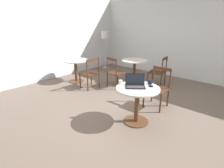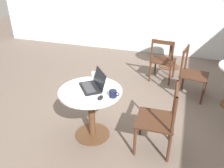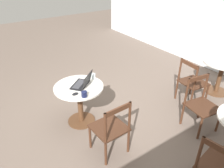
# 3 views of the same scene
# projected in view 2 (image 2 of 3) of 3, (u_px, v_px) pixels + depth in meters

# --- Properties ---
(ground_plane) EXTENTS (16.00, 16.00, 0.00)m
(ground_plane) POSITION_uv_depth(u_px,v_px,m) (116.00, 117.00, 3.40)
(ground_plane) COLOR #66564C
(wall_back) EXTENTS (9.40, 0.06, 2.70)m
(wall_back) POSITION_uv_depth(u_px,v_px,m) (156.00, 2.00, 5.50)
(wall_back) COLOR silver
(wall_back) RESTS_ON ground_plane
(cafe_table_near) EXTENTS (0.80, 0.80, 0.70)m
(cafe_table_near) POSITION_uv_depth(u_px,v_px,m) (91.00, 102.00, 2.79)
(cafe_table_near) COLOR #51331E
(cafe_table_near) RESTS_ON ground_plane
(cafe_table_far) EXTENTS (0.80, 0.80, 0.70)m
(cafe_table_far) POSITION_uv_depth(u_px,v_px,m) (172.00, 45.00, 4.96)
(cafe_table_far) COLOR #51331E
(cafe_table_far) RESTS_ON ground_plane
(chair_near_right) EXTENTS (0.47, 0.47, 0.89)m
(chair_near_right) POSITION_uv_depth(u_px,v_px,m) (159.00, 120.00, 2.61)
(chair_near_right) COLOR #472819
(chair_near_right) RESTS_ON ground_plane
(chair_mid_left) EXTENTS (0.51, 0.51, 0.89)m
(chair_mid_left) POSITION_uv_depth(u_px,v_px,m) (192.00, 74.00, 3.79)
(chair_mid_left) COLOR #472819
(chair_mid_left) RESTS_ON ground_plane
(chair_far_front) EXTENTS (0.50, 0.50, 0.89)m
(chair_far_front) POSITION_uv_depth(u_px,v_px,m) (163.00, 60.00, 4.35)
(chair_far_front) COLOR #472819
(chair_far_front) RESTS_ON ground_plane
(laptop) EXTENTS (0.43, 0.44, 0.22)m
(laptop) POSITION_uv_depth(u_px,v_px,m) (93.00, 85.00, 2.74)
(laptop) COLOR black
(laptop) RESTS_ON cafe_table_near
(mouse) EXTENTS (0.06, 0.10, 0.03)m
(mouse) POSITION_uv_depth(u_px,v_px,m) (100.00, 98.00, 2.52)
(mouse) COLOR black
(mouse) RESTS_ON cafe_table_near
(mug) EXTENTS (0.12, 0.09, 0.08)m
(mug) POSITION_uv_depth(u_px,v_px,m) (113.00, 94.00, 2.54)
(mug) COLOR #141938
(mug) RESTS_ON cafe_table_near
(drinking_glass) EXTENTS (0.07, 0.07, 0.09)m
(drinking_glass) POSITION_uv_depth(u_px,v_px,m) (94.00, 75.00, 2.99)
(drinking_glass) COLOR silver
(drinking_glass) RESTS_ON cafe_table_near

